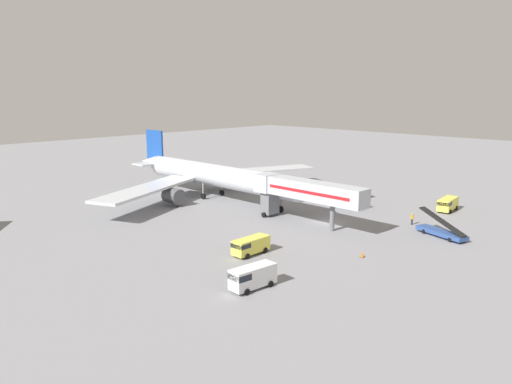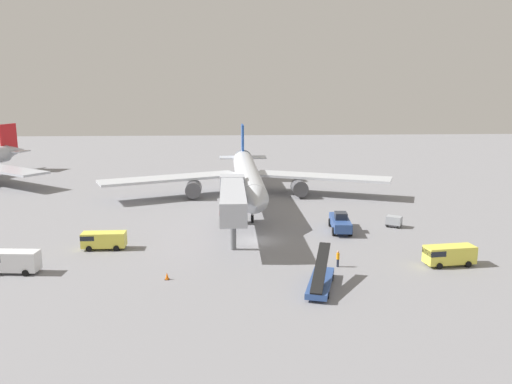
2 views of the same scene
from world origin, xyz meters
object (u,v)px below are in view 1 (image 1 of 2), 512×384
(belt_loader_truck, at_px, (441,231))
(ground_crew_worker_foreground, at_px, (412,218))
(safety_cone_alpha, at_px, (362,254))
(service_van_mid_center, at_px, (252,276))
(airplane_at_gate, at_px, (214,176))
(jet_bridge, at_px, (302,191))
(pushback_tug, at_px, (347,199))
(service_van_rear_right, at_px, (447,204))
(service_van_far_left, at_px, (250,245))
(baggage_cart_near_center, at_px, (364,193))

(belt_loader_truck, distance_m, ground_crew_worker_foreground, 6.52)
(safety_cone_alpha, bearing_deg, service_van_mid_center, 170.23)
(safety_cone_alpha, bearing_deg, ground_crew_worker_foreground, 8.63)
(belt_loader_truck, bearing_deg, airplane_at_gate, 97.47)
(jet_bridge, xyz_separation_m, pushback_tug, (14.35, 1.61, -3.80))
(airplane_at_gate, bearing_deg, belt_loader_truck, -82.53)
(airplane_at_gate, height_order, service_van_rear_right, airplane_at_gate)
(airplane_at_gate, height_order, safety_cone_alpha, airplane_at_gate)
(jet_bridge, xyz_separation_m, service_van_rear_right, (22.97, -12.40, -3.78))
(jet_bridge, height_order, belt_loader_truck, jet_bridge)
(service_van_rear_right, bearing_deg, jet_bridge, 151.64)
(pushback_tug, distance_m, safety_cone_alpha, 26.82)
(belt_loader_truck, xyz_separation_m, ground_crew_worker_foreground, (2.94, 5.82, 0.16))
(airplane_at_gate, distance_m, belt_loader_truck, 41.71)
(service_van_far_left, height_order, safety_cone_alpha, service_van_far_left)
(pushback_tug, relative_size, belt_loader_truck, 0.95)
(airplane_at_gate, xyz_separation_m, baggage_cart_near_center, (19.51, -20.00, -3.28))
(airplane_at_gate, distance_m, safety_cone_alpha, 39.44)
(belt_loader_truck, bearing_deg, service_van_far_left, 150.21)
(belt_loader_truck, bearing_deg, baggage_cart_near_center, 56.41)
(baggage_cart_near_center, bearing_deg, ground_crew_worker_foreground, -125.91)
(ground_crew_worker_foreground, bearing_deg, baggage_cart_near_center, 54.09)
(baggage_cart_near_center, distance_m, safety_cone_alpha, 34.15)
(service_van_far_left, bearing_deg, jet_bridge, 16.34)
(pushback_tug, xyz_separation_m, service_van_mid_center, (-37.17, -13.76, 0.12))
(belt_loader_truck, height_order, service_van_rear_right, belt_loader_truck)
(service_van_mid_center, relative_size, ground_crew_worker_foreground, 2.91)
(service_van_far_left, bearing_deg, belt_loader_truck, -29.79)
(airplane_at_gate, distance_m, service_van_far_left, 33.28)
(pushback_tug, bearing_deg, service_van_far_left, -168.35)
(airplane_at_gate, relative_size, baggage_cart_near_center, 21.06)
(belt_loader_truck, relative_size, service_van_rear_right, 1.39)
(pushback_tug, bearing_deg, service_van_mid_center, -159.68)
(airplane_at_gate, relative_size, jet_bridge, 2.65)
(belt_loader_truck, relative_size, safety_cone_alpha, 10.58)
(jet_bridge, relative_size, belt_loader_truck, 2.51)
(belt_loader_truck, distance_m, baggage_cart_near_center, 25.49)
(jet_bridge, distance_m, belt_loader_truck, 20.22)
(pushback_tug, relative_size, ground_crew_worker_foreground, 4.10)
(service_van_rear_right, xyz_separation_m, safety_cone_alpha, (-29.72, -2.52, -0.87))
(jet_bridge, bearing_deg, belt_loader_truck, -65.82)
(baggage_cart_near_center, height_order, safety_cone_alpha, baggage_cart_near_center)
(jet_bridge, relative_size, service_van_mid_center, 3.73)
(airplane_at_gate, xyz_separation_m, safety_cone_alpha, (-9.44, -38.10, -3.76))
(pushback_tug, relative_size, service_van_mid_center, 1.41)
(belt_loader_truck, bearing_deg, service_van_rear_right, 20.78)
(pushback_tug, bearing_deg, jet_bridge, -173.60)
(service_van_rear_right, relative_size, safety_cone_alpha, 7.64)
(service_van_mid_center, xyz_separation_m, safety_cone_alpha, (16.07, -2.77, -0.97))
(belt_loader_truck, xyz_separation_m, service_van_mid_center, (-30.92, 5.89, 0.54))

